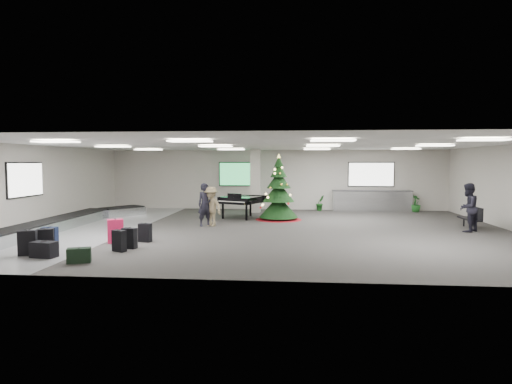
# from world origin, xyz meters

# --- Properties ---
(ground) EXTENTS (18.00, 18.00, 0.00)m
(ground) POSITION_xyz_m (0.00, 0.00, 0.00)
(ground) COLOR #33312E
(ground) RESTS_ON ground
(room_envelope) EXTENTS (18.02, 14.02, 3.21)m
(room_envelope) POSITION_xyz_m (-0.38, 0.67, 2.33)
(room_envelope) COLOR beige
(room_envelope) RESTS_ON ground
(baggage_carousel) EXTENTS (2.28, 9.71, 0.43)m
(baggage_carousel) POSITION_xyz_m (-7.84, -0.08, 0.21)
(baggage_carousel) COLOR silver
(baggage_carousel) RESTS_ON ground
(service_counter) EXTENTS (4.05, 0.65, 1.08)m
(service_counter) POSITION_xyz_m (5.00, 6.65, 0.55)
(service_counter) COLOR silver
(service_counter) RESTS_ON ground
(suitcase_0) EXTENTS (0.50, 0.41, 0.69)m
(suitcase_0) POSITION_xyz_m (-6.01, -4.67, 0.34)
(suitcase_0) COLOR black
(suitcase_0) RESTS_ON ground
(suitcase_1) EXTENTS (0.45, 0.36, 0.63)m
(suitcase_1) POSITION_xyz_m (-4.01, -4.33, 0.31)
(suitcase_1) COLOR black
(suitcase_1) RESTS_ON ground
(pink_suitcase) EXTENTS (0.55, 0.46, 0.77)m
(pink_suitcase) POSITION_xyz_m (-4.66, -3.07, 0.38)
(pink_suitcase) COLOR #E31D50
(pink_suitcase) RESTS_ON ground
(suitcase_3) EXTENTS (0.43, 0.30, 0.61)m
(suitcase_3) POSITION_xyz_m (-3.79, -2.82, 0.30)
(suitcase_3) COLOR black
(suitcase_3) RESTS_ON ground
(navy_suitcase) EXTENTS (0.45, 0.29, 0.67)m
(navy_suitcase) POSITION_xyz_m (-6.14, -4.23, 0.33)
(navy_suitcase) COLOR black
(navy_suitcase) RESTS_ON ground
(suitcase_5) EXTENTS (0.51, 0.38, 0.71)m
(suitcase_5) POSITION_xyz_m (-6.29, -5.04, 0.34)
(suitcase_5) COLOR black
(suitcase_5) RESTS_ON ground
(green_duffel) EXTENTS (0.63, 0.46, 0.39)m
(green_duffel) POSITION_xyz_m (-4.48, -5.73, 0.19)
(green_duffel) COLOR black
(green_duffel) RESTS_ON ground
(suitcase_7) EXTENTS (0.46, 0.31, 0.63)m
(suitcase_7) POSITION_xyz_m (-3.89, -3.88, 0.30)
(suitcase_7) COLOR black
(suitcase_7) RESTS_ON ground
(black_duffel) EXTENTS (0.70, 0.45, 0.45)m
(black_duffel) POSITION_xyz_m (-5.70, -5.26, 0.21)
(black_duffel) COLOR black
(black_duffel) RESTS_ON ground
(christmas_tree) EXTENTS (2.05, 2.05, 2.92)m
(christmas_tree) POSITION_xyz_m (0.28, 2.85, 1.00)
(christmas_tree) COLOR maroon
(christmas_tree) RESTS_ON ground
(grand_piano) EXTENTS (2.23, 2.48, 1.16)m
(grand_piano) POSITION_xyz_m (-1.41, 3.31, 0.83)
(grand_piano) COLOR black
(grand_piano) RESTS_ON ground
(bench) EXTENTS (0.46, 1.34, 0.84)m
(bench) POSITION_xyz_m (7.76, 0.95, 0.48)
(bench) COLOR black
(bench) RESTS_ON ground
(traveler_a) EXTENTS (0.75, 0.69, 1.72)m
(traveler_a) POSITION_xyz_m (-2.56, 0.66, 0.86)
(traveler_a) COLOR black
(traveler_a) RESTS_ON ground
(traveler_b) EXTENTS (1.17, 1.04, 1.58)m
(traveler_b) POSITION_xyz_m (-2.32, 0.67, 0.79)
(traveler_b) COLOR #7F6E4E
(traveler_b) RESTS_ON ground
(traveler_bench) EXTENTS (1.09, 1.09, 1.78)m
(traveler_bench) POSITION_xyz_m (7.27, 0.11, 0.89)
(traveler_bench) COLOR black
(traveler_bench) RESTS_ON ground
(potted_plant_left) EXTENTS (0.58, 0.56, 0.82)m
(potted_plant_left) POSITION_xyz_m (2.33, 6.50, 0.41)
(potted_plant_left) COLOR #164616
(potted_plant_left) RESTS_ON ground
(potted_plant_right) EXTENTS (0.64, 0.64, 0.88)m
(potted_plant_right) POSITION_xyz_m (7.17, 6.39, 0.44)
(potted_plant_right) COLOR #164616
(potted_plant_right) RESTS_ON ground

